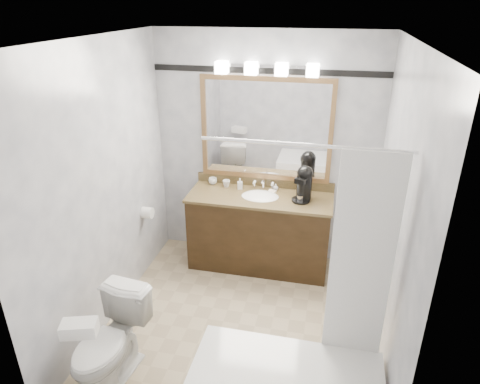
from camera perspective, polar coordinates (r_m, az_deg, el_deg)
name	(u,v)px	position (r m, az deg, el deg)	size (l,w,h in m)	color
room	(239,203)	(3.45, -0.16, -1.46)	(2.42, 2.62, 2.52)	tan
vanity	(259,230)	(4.71, 2.60, -5.03)	(1.53, 0.58, 0.97)	black
mirror	(266,130)	(4.55, 3.46, 8.31)	(1.40, 0.04, 1.10)	olive
vanity_light_bar	(266,68)	(4.36, 3.55, 16.14)	(1.02, 0.14, 0.12)	silver
accent_stripe	(267,71)	(4.43, 3.68, 15.83)	(2.40, 0.01, 0.06)	black
tp_roll	(147,213)	(4.61, -12.25, -2.71)	(0.12, 0.12, 0.11)	white
toilet	(109,344)	(3.59, -17.08, -18.77)	(0.40, 0.71, 0.72)	white
tissue_box	(79,328)	(3.15, -20.64, -16.64)	(0.23, 0.13, 0.10)	white
coffee_maker	(304,182)	(4.42, 8.54, 1.27)	(0.20, 0.24, 0.37)	black
cup_left	(213,181)	(4.81, -3.65, 1.47)	(0.09, 0.09, 0.07)	white
cup_right	(226,183)	(4.74, -1.82, 1.14)	(0.08, 0.08, 0.08)	white
soap_bottle_a	(240,184)	(4.67, -0.01, 1.12)	(0.05, 0.06, 0.12)	white
soap_bottle_b	(276,187)	(4.66, 4.78, 0.66)	(0.06, 0.06, 0.07)	white
soap_bar	(272,191)	(4.61, 4.32, 0.08)	(0.08, 0.05, 0.02)	beige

